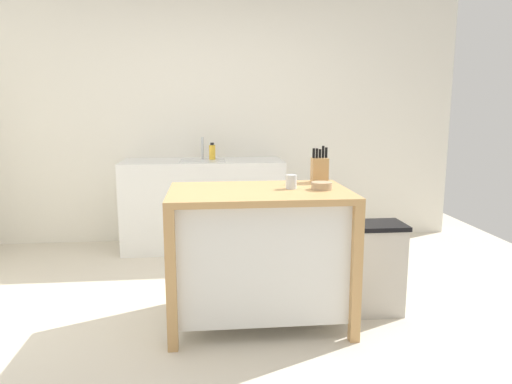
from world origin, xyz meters
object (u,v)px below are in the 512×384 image
at_px(knife_block, 320,169).
at_px(sink_faucet, 203,148).
at_px(bottle_hand_soap, 212,152).
at_px(drinking_cup, 291,182).
at_px(bowl_stoneware_deep, 322,186).
at_px(kitchen_island, 259,249).
at_px(trash_bin, 376,268).

xyz_separation_m(knife_block, sink_faucet, (-0.82, 1.61, 0.02)).
distance_m(knife_block, bottle_hand_soap, 1.70).
xyz_separation_m(drinking_cup, bottle_hand_soap, (-0.48, 1.79, 0.03)).
height_order(knife_block, bowl_stoneware_deep, knife_block).
distance_m(knife_block, sink_faucet, 1.81).
bearing_deg(bowl_stoneware_deep, kitchen_island, 175.57).
bearing_deg(bottle_hand_soap, kitchen_island, -81.30).
relative_size(sink_faucet, bottle_hand_soap, 1.30).
relative_size(knife_block, sink_faucet, 1.15).
xyz_separation_m(knife_block, bowl_stoneware_deep, (-0.06, -0.30, -0.07)).
relative_size(bowl_stoneware_deep, drinking_cup, 1.46).
bearing_deg(drinking_cup, trash_bin, 3.91).
relative_size(kitchen_island, drinking_cup, 12.69).
height_order(kitchen_island, drinking_cup, drinking_cup).
bearing_deg(bottle_hand_soap, drinking_cup, -74.83).
xyz_separation_m(kitchen_island, trash_bin, (0.81, 0.06, -0.18)).
distance_m(kitchen_island, sink_faucet, 1.98).
distance_m(kitchen_island, drinking_cup, 0.48).
bearing_deg(sink_faucet, knife_block, -62.86).
bearing_deg(bowl_stoneware_deep, knife_block, 79.10).
bearing_deg(knife_block, trash_bin, -29.80).
relative_size(trash_bin, bottle_hand_soap, 3.73).
height_order(knife_block, bottle_hand_soap, knife_block).
bearing_deg(kitchen_island, bottle_hand_soap, 98.70).
height_order(kitchen_island, sink_faucet, sink_faucet).
height_order(sink_faucet, bottle_hand_soap, sink_faucet).
xyz_separation_m(kitchen_island, sink_faucet, (-0.37, 1.87, 0.50)).
xyz_separation_m(drinking_cup, sink_faucet, (-0.58, 1.86, 0.07)).
distance_m(drinking_cup, sink_faucet, 1.95).
xyz_separation_m(trash_bin, bottle_hand_soap, (-1.09, 1.74, 0.65)).
xyz_separation_m(bowl_stoneware_deep, trash_bin, (0.42, 0.09, -0.59)).
relative_size(trash_bin, sink_faucet, 2.86).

